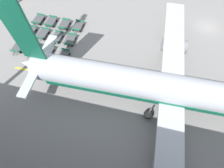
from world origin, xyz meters
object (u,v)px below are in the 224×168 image
object	(u,v)px
airplane	(181,92)
baggage_dolly_row_far_col_a	(78,26)
baggage_dolly_row_mid_a_col_b	(42,34)
baggage_dolly_row_mid_b_col_c	(47,52)
baggage_dolly_row_mid_a_col_c	(33,49)
baggage_dolly_row_mid_b_col_b	(57,37)
baggage_dolly_row_far_col_b	(70,40)
baggage_dolly_row_near_col_c	(19,47)
baggage_dolly_row_mid_b_col_a	(65,25)
baggage_dolly_row_far_col_c	(63,56)
baggage_dolly_row_near_col_b	(30,32)
baggage_dolly_row_near_col_a	(38,20)
baggage_dolly_row_mid_a_col_a	(51,22)

from	to	relation	value
airplane	baggage_dolly_row_far_col_a	size ratio (longest dim) A/B	13.93
baggage_dolly_row_mid_a_col_b	baggage_dolly_row_mid_b_col_c	world-z (taller)	same
baggage_dolly_row_mid_a_col_c	baggage_dolly_row_mid_b_col_b	distance (m)	4.39
baggage_dolly_row_mid_a_col_c	baggage_dolly_row_far_col_b	distance (m)	6.18
baggage_dolly_row_mid_a_col_c	baggage_dolly_row_mid_b_col_c	bearing A→B (deg)	89.76
baggage_dolly_row_near_col_c	baggage_dolly_row_mid_b_col_a	size ratio (longest dim) A/B	1.00
baggage_dolly_row_mid_a_col_c	baggage_dolly_row_far_col_c	xyz separation A→B (m)	(0.15, 5.27, 0.00)
baggage_dolly_row_near_col_b	baggage_dolly_row_far_col_b	world-z (taller)	same
baggage_dolly_row_mid_a_col_b	baggage_dolly_row_mid_b_col_a	world-z (taller)	same
baggage_dolly_row_near_col_a	baggage_dolly_row_mid_a_col_c	world-z (taller)	same
baggage_dolly_row_mid_b_col_b	baggage_dolly_row_near_col_a	bearing A→B (deg)	-124.07
baggage_dolly_row_near_col_b	baggage_dolly_row_mid_b_col_a	world-z (taller)	same
baggage_dolly_row_mid_a_col_a	baggage_dolly_row_far_col_c	size ratio (longest dim) A/B	1.00
baggage_dolly_row_near_col_c	baggage_dolly_row_mid_b_col_a	distance (m)	8.71
baggage_dolly_row_mid_a_col_c	baggage_dolly_row_near_col_a	bearing A→B (deg)	-161.11
airplane	baggage_dolly_row_near_col_a	bearing A→B (deg)	-113.05
baggage_dolly_row_mid_b_col_b	baggage_dolly_row_mid_b_col_c	xyz separation A→B (m)	(3.46, -0.19, 0.00)
baggage_dolly_row_far_col_a	baggage_dolly_row_far_col_c	size ratio (longest dim) A/B	1.00
baggage_dolly_row_near_col_b	baggage_dolly_row_far_col_a	world-z (taller)	same
airplane	baggage_dolly_row_mid_a_col_a	xyz separation A→B (m)	(-10.84, -22.93, -2.64)
baggage_dolly_row_mid_b_col_a	baggage_dolly_row_near_col_c	bearing A→B (deg)	-38.77
baggage_dolly_row_mid_a_col_b	baggage_dolly_row_mid_a_col_c	distance (m)	3.61
airplane	baggage_dolly_row_mid_a_col_c	world-z (taller)	airplane
baggage_dolly_row_mid_b_col_a	baggage_dolly_row_far_col_a	bearing A→B (deg)	93.48
baggage_dolly_row_near_col_a	baggage_dolly_row_far_col_b	bearing A→B (deg)	65.26
baggage_dolly_row_mid_a_col_b	baggage_dolly_row_far_col_b	xyz separation A→B (m)	(0.18, 5.17, 0.00)
baggage_dolly_row_near_col_c	baggage_dolly_row_mid_a_col_a	xyz separation A→B (m)	(-6.93, 2.76, 0.00)
baggage_dolly_row_near_col_c	baggage_dolly_row_mid_b_col_c	size ratio (longest dim) A/B	1.00
baggage_dolly_row_near_col_a	baggage_dolly_row_mid_b_col_a	size ratio (longest dim) A/B	1.00
baggage_dolly_row_near_col_c	baggage_dolly_row_mid_a_col_c	bearing A→B (deg)	90.81
airplane	baggage_dolly_row_mid_a_col_c	xyz separation A→B (m)	(-3.95, -23.08, -2.64)
baggage_dolly_row_mid_a_col_c	baggage_dolly_row_mid_b_col_c	distance (m)	2.52
airplane	baggage_dolly_row_mid_a_col_b	world-z (taller)	airplane
baggage_dolly_row_mid_b_col_c	baggage_dolly_row_far_col_a	world-z (taller)	same
baggage_dolly_row_near_col_b	baggage_dolly_row_mid_b_col_c	bearing A→B (deg)	53.59
baggage_dolly_row_far_col_a	baggage_dolly_row_far_col_c	world-z (taller)	same
baggage_dolly_row_near_col_a	baggage_dolly_row_mid_b_col_b	world-z (taller)	same
baggage_dolly_row_near_col_c	baggage_dolly_row_mid_a_col_c	xyz separation A→B (m)	(-0.04, 2.61, 0.00)
airplane	baggage_dolly_row_mid_a_col_c	bearing A→B (deg)	-99.70
baggage_dolly_row_near_col_a	baggage_dolly_row_mid_b_col_b	distance (m)	6.11
airplane	baggage_dolly_row_near_col_c	world-z (taller)	airplane
baggage_dolly_row_mid_b_col_c	baggage_dolly_row_near_col_c	bearing A→B (deg)	-89.70
airplane	baggage_dolly_row_mid_a_col_b	xyz separation A→B (m)	(-7.56, -23.11, -2.64)
baggage_dolly_row_mid_b_col_b	baggage_dolly_row_far_col_a	distance (m)	4.33
baggage_dolly_row_far_col_a	baggage_dolly_row_mid_a_col_c	bearing A→B (deg)	-37.70
baggage_dolly_row_near_col_a	baggage_dolly_row_far_col_a	distance (m)	7.69
baggage_dolly_row_mid_b_col_a	baggage_dolly_row_far_col_a	world-z (taller)	same
baggage_dolly_row_far_col_b	baggage_dolly_row_near_col_a	bearing A→B (deg)	-114.74
baggage_dolly_row_mid_a_col_a	baggage_dolly_row_far_col_c	world-z (taller)	same
baggage_dolly_row_near_col_b	baggage_dolly_row_mid_a_col_b	xyz separation A→B (m)	(0.01, 2.38, 0.00)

